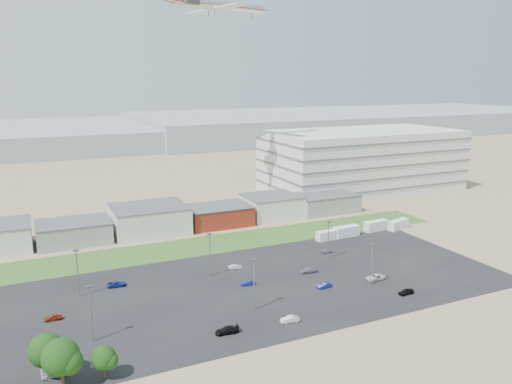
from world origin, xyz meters
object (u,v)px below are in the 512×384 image
parked_car_1 (324,286)px  parked_car_10 (56,372)px  parked_car_2 (406,292)px  parked_car_9 (117,284)px  airliner (219,5)px  parked_car_7 (248,283)px  box_trailer_a (328,235)px  parked_car_13 (290,319)px  parked_car_8 (327,251)px  parked_car_12 (308,270)px  parked_car_0 (375,277)px  parked_car_3 (227,330)px  parked_car_11 (235,267)px  parked_car_5 (53,317)px

parked_car_1 → parked_car_10: 57.89m
parked_car_2 → parked_car_9: (-56.53, 30.54, -0.05)m
airliner → parked_car_7: airliner is taller
airliner → parked_car_10: size_ratio=9.91×
box_trailer_a → parked_car_13: size_ratio=1.94×
parked_car_1 → parked_car_7: 17.30m
airliner → parked_car_8: (8.27, -57.75, -69.46)m
airliner → parked_car_1: size_ratio=12.34×
parked_car_12 → parked_car_0: bearing=55.9°
parked_car_7 → parked_car_12: (16.12, 0.78, 0.06)m
airliner → parked_car_12: bearing=-106.1°
parked_car_3 → parked_car_11: (13.63, 29.27, -0.09)m
parked_car_3 → parked_car_11: 32.29m
parked_car_5 → airliner: bearing=141.6°
parked_car_2 → parked_car_10: size_ratio=0.84×
box_trailer_a → parked_car_9: bearing=-176.2°
parked_car_0 → parked_car_9: parked_car_0 is taller
parked_car_3 → parked_car_10: parked_car_3 is taller
parked_car_3 → parked_car_2: bearing=95.3°
airliner → parked_car_13: 114.03m
box_trailer_a → parked_car_10: 86.41m
parked_car_7 → parked_car_1: bearing=65.0°
parked_car_10 → box_trailer_a: bearing=-66.7°
parked_car_3 → parked_car_13: size_ratio=1.17×
parked_car_1 → parked_car_2: bearing=50.0°
box_trailer_a → parked_car_9: box_trailer_a is taller
parked_car_0 → parked_car_7: parked_car_0 is taller
box_trailer_a → parked_car_12: (-18.43, -19.72, -0.76)m
parked_car_0 → parked_car_1: parked_car_0 is taller
parked_car_0 → parked_car_5: size_ratio=1.41×
parked_car_12 → parked_car_13: size_ratio=1.11×
parked_car_5 → parked_car_7: (41.21, -0.17, -0.02)m
parked_car_0 → parked_car_5: 70.13m
parked_car_5 → parked_car_1: bearing=84.4°
parked_car_0 → parked_car_1: (-13.23, 1.08, -0.07)m
parked_car_7 → parked_car_9: (-27.23, 11.57, 0.03)m
parked_car_1 → parked_car_5: size_ratio=1.07×
airliner → parked_car_11: bearing=-120.7°
parked_car_5 → parked_car_11: 43.70m
airliner → parked_car_12: size_ratio=10.46×
parked_car_0 → parked_car_11: bearing=-126.8°
parked_car_2 → parked_car_3: (-41.69, 0.25, 0.01)m
parked_car_0 → parked_car_10: bearing=-81.6°
parked_car_1 → parked_car_7: size_ratio=1.06×
parked_car_2 → parked_car_9: size_ratio=0.89×
parked_car_8 → parked_car_10: parked_car_10 is taller
parked_car_8 → parked_car_1: bearing=140.7°
parked_car_0 → parked_car_12: bearing=-130.9°
parked_car_1 → parked_car_9: parked_car_1 is taller
parked_car_2 → parked_car_10: bearing=-91.3°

